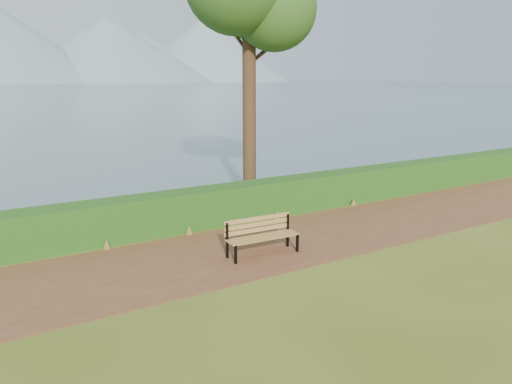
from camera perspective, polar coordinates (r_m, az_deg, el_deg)
ground at (r=11.71m, az=1.50°, el=-6.60°), size 140.00×140.00×0.00m
path at (r=11.95m, az=0.70°, el=-6.17°), size 40.00×3.40×0.01m
hedge at (r=13.72m, az=-4.45°, el=-1.52°), size 32.00×0.85×1.00m
bench at (r=11.28m, az=0.57°, el=-4.75°), size 1.72×0.59×0.85m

